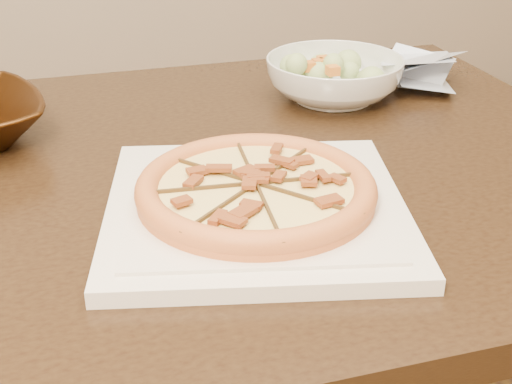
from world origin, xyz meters
TOP-DOWN VIEW (x-y plane):
  - dining_table at (-0.17, 0.04)m, footprint 1.34×0.89m
  - plate at (-0.06, -0.12)m, footprint 0.40×0.40m
  - pizza at (-0.06, -0.12)m, footprint 0.26×0.26m
  - salad_bowl at (0.18, 0.21)m, footprint 0.22×0.22m
  - salad at (0.17, 0.20)m, footprint 0.08×0.11m
  - cling_film at (0.35, 0.23)m, footprint 0.21×0.19m

SIDE VIEW (x-z plane):
  - dining_table at x=-0.17m, z-range 0.27..1.02m
  - plate at x=-0.06m, z-range 0.75..0.77m
  - cling_film at x=0.35m, z-range 0.75..0.80m
  - salad_bowl at x=0.18m, z-range 0.75..0.82m
  - pizza at x=-0.06m, z-range 0.77..0.80m
  - salad at x=0.17m, z-range 0.82..0.85m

